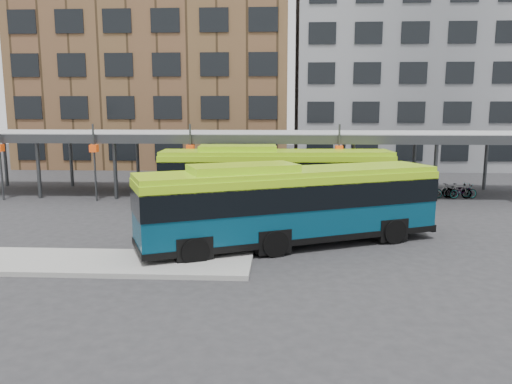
# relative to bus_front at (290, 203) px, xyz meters

# --- Properties ---
(ground) EXTENTS (120.00, 120.00, 0.00)m
(ground) POSITION_rel_bus_front_xyz_m (-2.94, -0.02, -1.84)
(ground) COLOR #28282B
(ground) RESTS_ON ground
(boarding_island) EXTENTS (14.00, 3.00, 0.18)m
(boarding_island) POSITION_rel_bus_front_xyz_m (-8.44, -3.02, -1.75)
(boarding_island) COLOR gray
(boarding_island) RESTS_ON ground
(canopy) EXTENTS (40.00, 6.53, 4.80)m
(canopy) POSITION_rel_bus_front_xyz_m (-2.99, 12.85, 2.07)
(canopy) COLOR #999B9E
(canopy) RESTS_ON ground
(building_brick) EXTENTS (26.00, 14.00, 22.00)m
(building_brick) POSITION_rel_bus_front_xyz_m (-12.94, 31.98, 9.16)
(building_brick) COLOR brown
(building_brick) RESTS_ON ground
(building_grey) EXTENTS (24.00, 14.00, 20.00)m
(building_grey) POSITION_rel_bus_front_xyz_m (13.06, 31.98, 8.16)
(building_grey) COLOR slate
(building_grey) RESTS_ON ground
(bus_front) EXTENTS (12.81, 7.62, 3.53)m
(bus_front) POSITION_rel_bus_front_xyz_m (0.00, 0.00, 0.00)
(bus_front) COLOR #07374F
(bus_front) RESTS_ON ground
(bus_rear) EXTENTS (13.33, 3.55, 3.64)m
(bus_rear) POSITION_rel_bus_front_xyz_m (-0.76, 8.13, 0.06)
(bus_rear) COLOR #07374F
(bus_rear) RESTS_ON ground
(bike_rack) EXTENTS (5.18, 1.56, 0.99)m
(bike_rack) POSITION_rel_bus_front_xyz_m (9.92, 12.06, -1.36)
(bike_rack) COLOR slate
(bike_rack) RESTS_ON ground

